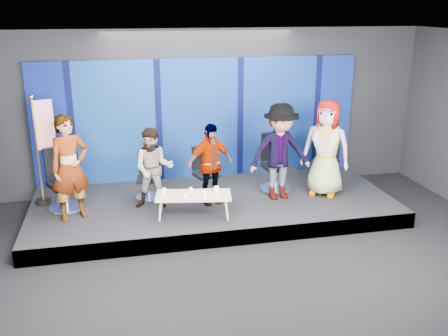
# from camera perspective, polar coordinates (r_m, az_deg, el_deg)

# --- Properties ---
(ground) EXTENTS (10.00, 10.00, 0.00)m
(ground) POSITION_cam_1_polar(r_m,az_deg,el_deg) (7.81, 2.49, -12.24)
(ground) COLOR black
(ground) RESTS_ON ground
(room_walls) EXTENTS (10.02, 8.02, 3.51)m
(room_walls) POSITION_cam_1_polar(r_m,az_deg,el_deg) (6.91, 2.76, 5.44)
(room_walls) COLOR black
(room_walls) RESTS_ON ground
(riser) EXTENTS (7.00, 3.00, 0.30)m
(riser) POSITION_cam_1_polar(r_m,az_deg,el_deg) (9.93, -1.20, -4.36)
(riser) COLOR black
(riser) RESTS_ON ground
(backdrop) EXTENTS (7.00, 0.08, 2.60)m
(backdrop) POSITION_cam_1_polar(r_m,az_deg,el_deg) (10.86, -2.76, 5.61)
(backdrop) COLOR #070C54
(backdrop) RESTS_ON riser
(chair_a) EXTENTS (0.87, 0.87, 1.17)m
(chair_a) POSITION_cam_1_polar(r_m,az_deg,el_deg) (9.75, -17.83, -2.35)
(chair_a) COLOR silver
(chair_a) RESTS_ON riser
(panelist_a) EXTENTS (0.81, 0.70, 1.89)m
(panelist_a) POSITION_cam_1_polar(r_m,az_deg,el_deg) (9.11, -17.19, 0.02)
(panelist_a) COLOR black
(panelist_a) RESTS_ON riser
(chair_b) EXTENTS (0.61, 0.61, 0.94)m
(chair_b) POSITION_cam_1_polar(r_m,az_deg,el_deg) (9.94, -8.61, -1.70)
(chair_b) COLOR silver
(chair_b) RESTS_ON riser
(panelist_b) EXTENTS (0.82, 0.69, 1.53)m
(panelist_b) POSITION_cam_1_polar(r_m,az_deg,el_deg) (9.34, -8.04, -0.04)
(panelist_b) COLOR black
(panelist_b) RESTS_ON riser
(chair_c) EXTENTS (0.67, 0.67, 0.97)m
(chair_c) POSITION_cam_1_polar(r_m,az_deg,el_deg) (10.06, -2.19, -1.23)
(chair_c) COLOR silver
(chair_c) RESTS_ON riser
(panelist_c) EXTENTS (0.98, 0.61, 1.56)m
(panelist_c) POSITION_cam_1_polar(r_m,az_deg,el_deg) (9.45, -1.60, 0.46)
(panelist_c) COLOR black
(panelist_c) RESTS_ON riser
(chair_d) EXTENTS (0.71, 0.71, 1.17)m
(chair_d) POSITION_cam_1_polar(r_m,az_deg,el_deg) (10.34, 5.85, -0.38)
(chair_d) COLOR silver
(chair_d) RESTS_ON riser
(panelist_d) EXTENTS (1.27, 0.79, 1.90)m
(panelist_d) POSITION_cam_1_polar(r_m,az_deg,el_deg) (9.69, 6.42, 1.83)
(panelist_d) COLOR black
(panelist_d) RESTS_ON riser
(chair_e) EXTENTS (0.94, 0.94, 1.19)m
(chair_e) POSITION_cam_1_polar(r_m,az_deg,el_deg) (10.68, 11.42, 0.00)
(chair_e) COLOR silver
(chair_e) RESTS_ON riser
(panelist_e) EXTENTS (1.12, 1.06, 1.93)m
(panelist_e) POSITION_cam_1_polar(r_m,az_deg,el_deg) (10.03, 11.59, 2.22)
(panelist_e) COLOR black
(panelist_e) RESTS_ON riser
(coffee_table) EXTENTS (1.42, 0.79, 0.41)m
(coffee_table) POSITION_cam_1_polar(r_m,az_deg,el_deg) (8.99, -3.51, -3.22)
(coffee_table) COLOR tan
(coffee_table) RESTS_ON riser
(mug_a) EXTENTS (0.07, 0.07, 0.09)m
(mug_a) POSITION_cam_1_polar(r_m,az_deg,el_deg) (9.07, -6.86, -2.60)
(mug_a) COLOR white
(mug_a) RESTS_ON coffee_table
(mug_b) EXTENTS (0.08, 0.08, 0.09)m
(mug_b) POSITION_cam_1_polar(r_m,az_deg,el_deg) (8.85, -4.42, -3.04)
(mug_b) COLOR white
(mug_b) RESTS_ON coffee_table
(mug_c) EXTENTS (0.07, 0.07, 0.08)m
(mug_c) POSITION_cam_1_polar(r_m,az_deg,el_deg) (9.07, -3.80, -2.52)
(mug_c) COLOR white
(mug_c) RESTS_ON coffee_table
(mug_d) EXTENTS (0.07, 0.07, 0.09)m
(mug_d) POSITION_cam_1_polar(r_m,az_deg,el_deg) (8.89, -2.19, -2.92)
(mug_d) COLOR white
(mug_d) RESTS_ON coffee_table
(mug_e) EXTENTS (0.09, 0.09, 0.11)m
(mug_e) POSITION_cam_1_polar(r_m,az_deg,el_deg) (9.05, -0.87, -2.45)
(mug_e) COLOR white
(mug_e) RESTS_ON coffee_table
(flag_stand) EXTENTS (0.48, 0.28, 2.12)m
(flag_stand) POSITION_cam_1_polar(r_m,az_deg,el_deg) (9.92, -19.97, 2.27)
(flag_stand) COLOR black
(flag_stand) RESTS_ON riser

